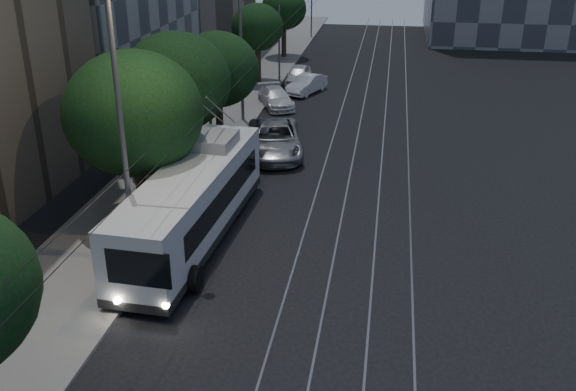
{
  "coord_description": "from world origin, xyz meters",
  "views": [
    {
      "loc": [
        3.46,
        -19.87,
        12.37
      ],
      "look_at": [
        -0.16,
        2.53,
        2.38
      ],
      "focal_mm": 40.0,
      "sensor_mm": 36.0,
      "label": 1
    }
  ],
  "objects_px": {
    "car_white_b": "(276,98)",
    "streetlamp_far": "(247,37)",
    "trolleybus": "(194,202)",
    "streetlamp_near": "(129,93)",
    "car_white_a": "(270,132)",
    "car_white_c": "(307,84)",
    "car_white_d": "(298,75)",
    "pickup_silver": "(274,139)"
  },
  "relations": [
    {
      "from": "car_white_a",
      "to": "trolleybus",
      "type": "bearing_deg",
      "value": -95.1
    },
    {
      "from": "car_white_d",
      "to": "car_white_b",
      "type": "bearing_deg",
      "value": -95.89
    },
    {
      "from": "car_white_c",
      "to": "streetlamp_near",
      "type": "height_order",
      "value": "streetlamp_near"
    },
    {
      "from": "car_white_c",
      "to": "streetlamp_near",
      "type": "bearing_deg",
      "value": -74.31
    },
    {
      "from": "pickup_silver",
      "to": "car_white_d",
      "type": "distance_m",
      "value": 16.03
    },
    {
      "from": "trolleybus",
      "to": "car_white_a",
      "type": "relative_size",
      "value": 3.13
    },
    {
      "from": "car_white_b",
      "to": "streetlamp_near",
      "type": "height_order",
      "value": "streetlamp_near"
    },
    {
      "from": "pickup_silver",
      "to": "car_white_d",
      "type": "height_order",
      "value": "pickup_silver"
    },
    {
      "from": "pickup_silver",
      "to": "car_white_a",
      "type": "xyz_separation_m",
      "value": [
        -0.59,
        1.73,
        -0.21
      ]
    },
    {
      "from": "pickup_silver",
      "to": "car_white_d",
      "type": "relative_size",
      "value": 1.44
    },
    {
      "from": "pickup_silver",
      "to": "car_white_b",
      "type": "distance_m",
      "value": 9.5
    },
    {
      "from": "car_white_d",
      "to": "streetlamp_far",
      "type": "height_order",
      "value": "streetlamp_far"
    },
    {
      "from": "car_white_b",
      "to": "streetlamp_far",
      "type": "relative_size",
      "value": 0.5
    },
    {
      "from": "car_white_d",
      "to": "streetlamp_far",
      "type": "relative_size",
      "value": 0.49
    },
    {
      "from": "streetlamp_near",
      "to": "car_white_d",
      "type": "bearing_deg",
      "value": 86.69
    },
    {
      "from": "car_white_b",
      "to": "streetlamp_near",
      "type": "distance_m",
      "value": 23.16
    },
    {
      "from": "trolleybus",
      "to": "car_white_b",
      "type": "relative_size",
      "value": 2.69
    },
    {
      "from": "car_white_b",
      "to": "car_white_c",
      "type": "distance_m",
      "value": 4.37
    },
    {
      "from": "car_white_a",
      "to": "car_white_d",
      "type": "xyz_separation_m",
      "value": [
        -0.41,
        14.27,
        0.08
      ]
    },
    {
      "from": "pickup_silver",
      "to": "car_white_b",
      "type": "relative_size",
      "value": 1.38
    },
    {
      "from": "trolleybus",
      "to": "car_white_c",
      "type": "height_order",
      "value": "trolleybus"
    },
    {
      "from": "streetlamp_near",
      "to": "streetlamp_far",
      "type": "distance_m",
      "value": 18.64
    },
    {
      "from": "trolleybus",
      "to": "car_white_b",
      "type": "xyz_separation_m",
      "value": [
        -0.2,
        19.98,
        -1.01
      ]
    },
    {
      "from": "trolleybus",
      "to": "streetlamp_near",
      "type": "height_order",
      "value": "streetlamp_near"
    },
    {
      "from": "car_white_c",
      "to": "pickup_silver",
      "type": "bearing_deg",
      "value": -68.53
    },
    {
      "from": "trolleybus",
      "to": "car_white_b",
      "type": "height_order",
      "value": "trolleybus"
    },
    {
      "from": "car_white_a",
      "to": "car_white_d",
      "type": "bearing_deg",
      "value": 90.3
    },
    {
      "from": "pickup_silver",
      "to": "car_white_c",
      "type": "xyz_separation_m",
      "value": [
        0.0,
        13.43,
        -0.19
      ]
    },
    {
      "from": "car_white_b",
      "to": "streetlamp_near",
      "type": "relative_size",
      "value": 0.4
    },
    {
      "from": "car_white_c",
      "to": "streetlamp_far",
      "type": "relative_size",
      "value": 0.46
    },
    {
      "from": "trolleybus",
      "to": "pickup_silver",
      "type": "bearing_deg",
      "value": 85.71
    },
    {
      "from": "car_white_d",
      "to": "pickup_silver",
      "type": "bearing_deg",
      "value": -87.12
    },
    {
      "from": "streetlamp_far",
      "to": "trolleybus",
      "type": "bearing_deg",
      "value": -85.42
    },
    {
      "from": "car_white_c",
      "to": "streetlamp_near",
      "type": "distance_m",
      "value": 27.2
    },
    {
      "from": "streetlamp_near",
      "to": "trolleybus",
      "type": "bearing_deg",
      "value": 61.58
    },
    {
      "from": "trolleybus",
      "to": "car_white_d",
      "type": "relative_size",
      "value": 2.79
    },
    {
      "from": "car_white_b",
      "to": "streetlamp_far",
      "type": "bearing_deg",
      "value": -130.55
    },
    {
      "from": "car_white_a",
      "to": "car_white_c",
      "type": "height_order",
      "value": "car_white_c"
    },
    {
      "from": "car_white_a",
      "to": "car_white_c",
      "type": "distance_m",
      "value": 11.71
    },
    {
      "from": "pickup_silver",
      "to": "streetlamp_far",
      "type": "relative_size",
      "value": 0.7
    },
    {
      "from": "pickup_silver",
      "to": "car_white_b",
      "type": "xyz_separation_m",
      "value": [
        -1.6,
        9.37,
        -0.21
      ]
    },
    {
      "from": "car_white_a",
      "to": "car_white_b",
      "type": "bearing_deg",
      "value": 96.22
    }
  ]
}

